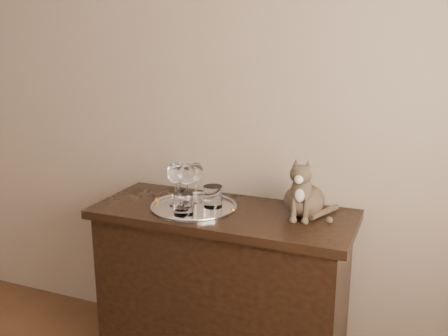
% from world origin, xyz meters
% --- Properties ---
extents(wall_back, '(4.00, 0.10, 2.70)m').
position_xyz_m(wall_back, '(0.00, 2.25, 1.35)').
color(wall_back, tan).
rests_on(wall_back, ground).
extents(sideboard, '(1.20, 0.50, 0.85)m').
position_xyz_m(sideboard, '(0.60, 1.94, 0.42)').
color(sideboard, black).
rests_on(sideboard, ground).
extents(tray, '(0.40, 0.40, 0.01)m').
position_xyz_m(tray, '(0.47, 1.91, 0.85)').
color(tray, silver).
rests_on(tray, sideboard).
extents(wine_glass_a, '(0.07, 0.07, 0.20)m').
position_xyz_m(wine_glass_a, '(0.37, 1.95, 0.96)').
color(wine_glass_a, silver).
rests_on(wine_glass_a, tray).
extents(wine_glass_b, '(0.07, 0.07, 0.19)m').
position_xyz_m(wine_glass_b, '(0.44, 1.99, 0.95)').
color(wine_glass_b, white).
rests_on(wine_glass_b, tray).
extents(wine_glass_c, '(0.08, 0.08, 0.20)m').
position_xyz_m(wine_glass_c, '(0.37, 1.91, 0.96)').
color(wine_glass_c, white).
rests_on(wine_glass_c, tray).
extents(wine_glass_d, '(0.08, 0.08, 0.21)m').
position_xyz_m(wine_glass_d, '(0.44, 1.90, 0.96)').
color(wine_glass_d, white).
rests_on(wine_glass_d, tray).
extents(tumbler_b, '(0.09, 0.09, 0.10)m').
position_xyz_m(tumbler_b, '(0.47, 1.80, 0.91)').
color(tumbler_b, white).
rests_on(tumbler_b, tray).
extents(tumbler_c, '(0.09, 0.09, 0.10)m').
position_xyz_m(tumbler_c, '(0.55, 1.95, 0.91)').
color(tumbler_c, silver).
rests_on(tumbler_c, tray).
extents(cat, '(0.29, 0.27, 0.28)m').
position_xyz_m(cat, '(0.96, 2.02, 0.99)').
color(cat, brown).
rests_on(cat, sideboard).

